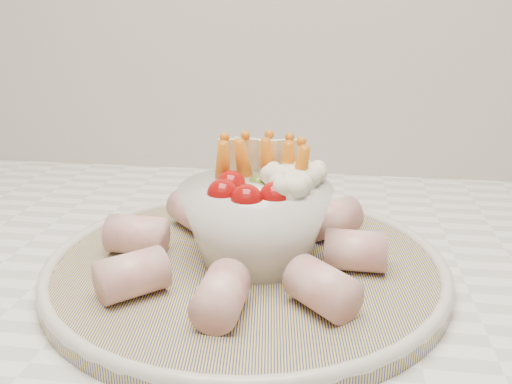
# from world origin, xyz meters

# --- Properties ---
(serving_platter) EXTENTS (0.42, 0.42, 0.02)m
(serving_platter) POSITION_xyz_m (-0.15, 1.40, 0.93)
(serving_platter) COLOR navy
(serving_platter) RESTS_ON kitchen_counter
(veggie_bowl) EXTENTS (0.14, 0.14, 0.11)m
(veggie_bowl) POSITION_xyz_m (-0.14, 1.41, 0.98)
(veggie_bowl) COLOR white
(veggie_bowl) RESTS_ON serving_platter
(cured_meat_rolls) EXTENTS (0.27, 0.27, 0.04)m
(cured_meat_rolls) POSITION_xyz_m (-0.15, 1.40, 0.95)
(cured_meat_rolls) COLOR #C3595C
(cured_meat_rolls) RESTS_ON serving_platter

